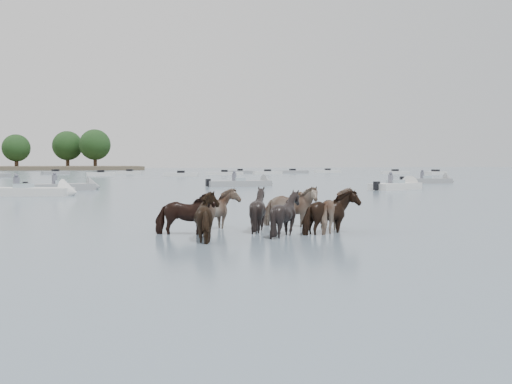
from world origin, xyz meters
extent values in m
plane|color=#4B5E6C|center=(0.00, 0.00, 0.00)|extent=(400.00, 400.00, 0.00)
imported|color=black|center=(-1.10, 0.39, 0.50)|extent=(1.83, 1.16, 1.43)
imported|color=#806D56|center=(0.09, 1.21, 0.50)|extent=(1.51, 1.66, 1.43)
imported|color=black|center=(1.07, 0.68, 0.53)|extent=(1.72, 1.65, 1.48)
imported|color=#7A6853|center=(2.32, 1.42, 0.53)|extent=(1.93, 1.53, 1.49)
imported|color=black|center=(-0.61, -0.78, 0.50)|extent=(1.62, 1.74, 1.43)
imported|color=black|center=(1.46, -0.60, 0.51)|extent=(1.37, 1.24, 1.44)
imported|color=black|center=(2.77, -0.57, 0.50)|extent=(1.85, 1.26, 1.43)
imported|color=gray|center=(3.21, -0.24, 0.52)|extent=(1.61, 1.75, 1.47)
sphere|color=black|center=(7.72, 14.68, 0.12)|extent=(0.44, 0.44, 0.44)
cube|color=black|center=(7.47, 14.68, 0.02)|extent=(0.50, 0.22, 0.18)
cube|color=gray|center=(-5.65, 27.32, 0.20)|extent=(4.84, 2.30, 0.55)
cone|color=gray|center=(-3.35, 27.68, 0.20)|extent=(1.14, 1.72, 1.60)
cube|color=#99ADB7|center=(-5.65, 27.32, 0.55)|extent=(0.96, 1.23, 0.35)
cube|color=black|center=(-7.95, 26.96, 0.35)|extent=(0.40, 0.40, 0.60)
cylinder|color=#595966|center=(-6.05, 27.32, 0.75)|extent=(0.36, 0.36, 0.70)
sphere|color=#595966|center=(-6.05, 27.32, 1.20)|extent=(0.24, 0.24, 0.24)
cube|color=silver|center=(-7.46, 21.39, 0.20)|extent=(5.91, 3.52, 0.55)
cone|color=silver|center=(-4.78, 20.38, 0.20)|extent=(1.41, 1.82, 1.60)
cube|color=#99ADB7|center=(-7.46, 21.39, 0.55)|extent=(1.14, 1.33, 0.35)
cylinder|color=#595966|center=(-7.86, 21.39, 0.75)|extent=(0.36, 0.36, 0.70)
sphere|color=#595966|center=(-7.86, 21.39, 1.20)|extent=(0.24, 0.24, 0.24)
cube|color=gray|center=(8.24, 30.36, 0.20)|extent=(5.47, 2.11, 0.55)
cone|color=gray|center=(10.90, 30.61, 0.20)|extent=(1.05, 1.68, 1.60)
cube|color=#99ADB7|center=(8.24, 30.36, 0.55)|extent=(0.90, 1.19, 0.35)
cube|color=black|center=(5.59, 30.10, 0.35)|extent=(0.38, 0.38, 0.60)
cylinder|color=#595966|center=(7.84, 30.36, 0.75)|extent=(0.36, 0.36, 0.70)
sphere|color=#595966|center=(7.84, 30.36, 1.20)|extent=(0.24, 0.24, 0.24)
cube|color=silver|center=(17.82, 21.66, 0.20)|extent=(4.82, 3.41, 0.55)
cone|color=silver|center=(19.89, 22.64, 0.20)|extent=(1.50, 1.83, 1.60)
cube|color=#99ADB7|center=(17.82, 21.66, 0.55)|extent=(1.20, 1.35, 0.35)
cube|color=black|center=(15.75, 20.68, 0.35)|extent=(0.47, 0.47, 0.60)
cylinder|color=#595966|center=(17.42, 21.66, 0.75)|extent=(0.36, 0.36, 0.70)
sphere|color=#595966|center=(17.42, 21.66, 1.20)|extent=(0.24, 0.24, 0.24)
cube|color=gray|center=(27.30, 32.25, 0.20)|extent=(4.89, 2.81, 0.55)
cone|color=gray|center=(29.52, 31.61, 0.20)|extent=(1.30, 1.79, 1.60)
cube|color=#99ADB7|center=(27.30, 32.25, 0.55)|extent=(1.08, 1.30, 0.35)
cube|color=black|center=(25.08, 32.88, 0.35)|extent=(0.43, 0.43, 0.60)
cylinder|color=#595966|center=(26.90, 32.25, 0.75)|extent=(0.36, 0.36, 0.70)
sphere|color=#595966|center=(26.90, 32.25, 1.20)|extent=(0.24, 0.24, 0.24)
cube|color=gray|center=(-9.35, 85.89, 0.22)|extent=(4.70, 3.22, 0.60)
cube|color=black|center=(-9.35, 85.89, 0.60)|extent=(1.32, 1.32, 0.50)
cube|color=silver|center=(-2.19, 72.68, 0.22)|extent=(4.15, 1.82, 0.60)
cube|color=black|center=(-2.19, 72.68, 0.60)|extent=(1.08, 1.08, 0.50)
cube|color=silver|center=(2.80, 83.51, 0.22)|extent=(4.63, 2.84, 0.60)
cube|color=black|center=(2.80, 83.51, 0.60)|extent=(1.27, 1.27, 0.50)
cube|color=silver|center=(8.65, 64.27, 0.22)|extent=(5.07, 2.78, 0.60)
cube|color=black|center=(8.65, 64.27, 0.60)|extent=(1.24, 1.24, 0.50)
cube|color=silver|center=(16.50, 70.94, 0.22)|extent=(6.04, 2.50, 0.60)
cube|color=black|center=(16.50, 70.94, 0.60)|extent=(1.16, 1.16, 0.50)
cube|color=gray|center=(22.62, 84.47, 0.22)|extent=(5.25, 2.88, 0.60)
cube|color=black|center=(22.62, 84.47, 0.60)|extent=(1.25, 1.25, 0.50)
cube|color=silver|center=(25.06, 75.55, 0.22)|extent=(4.88, 1.71, 0.60)
cube|color=black|center=(25.06, 75.55, 0.60)|extent=(1.04, 1.04, 0.50)
cube|color=gray|center=(32.52, 83.71, 0.22)|extent=(5.99, 1.83, 0.60)
cube|color=black|center=(32.52, 83.71, 0.60)|extent=(1.05, 1.05, 0.50)
cube|color=silver|center=(40.60, 85.92, 0.22)|extent=(5.20, 2.28, 0.60)
cube|color=black|center=(40.60, 85.92, 0.60)|extent=(1.15, 1.15, 0.50)
cube|color=silver|center=(46.53, 70.85, 0.22)|extent=(4.95, 2.45, 0.60)
cube|color=black|center=(46.53, 70.85, 0.60)|extent=(1.19, 1.19, 0.50)
cube|color=silver|center=(51.14, 65.85, 0.22)|extent=(4.85, 3.26, 0.60)
cube|color=black|center=(51.14, 65.85, 0.60)|extent=(1.32, 1.32, 0.50)
cylinder|color=#382619|center=(-22.55, 146.48, 1.63)|extent=(1.00, 1.00, 3.25)
sphere|color=black|center=(-22.55, 146.48, 5.88)|extent=(7.23, 7.23, 7.23)
cylinder|color=#382619|center=(-10.02, 156.91, 1.91)|extent=(1.00, 1.00, 3.81)
sphere|color=black|center=(-10.02, 156.91, 6.88)|extent=(8.47, 8.47, 8.47)
cylinder|color=#382619|center=(-2.39, 151.24, 1.96)|extent=(1.00, 1.00, 3.92)
sphere|color=black|center=(-2.39, 151.24, 7.07)|extent=(8.70, 8.70, 8.70)
camera|label=1|loc=(-3.56, -14.83, 1.98)|focal=39.42mm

